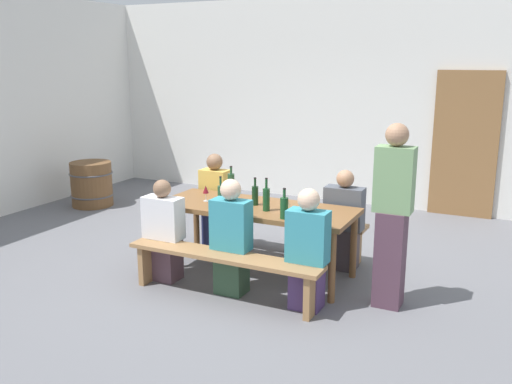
{
  "coord_description": "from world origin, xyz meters",
  "views": [
    {
      "loc": [
        2.48,
        -5.06,
        2.25
      ],
      "look_at": [
        0.0,
        0.0,
        0.9
      ],
      "focal_mm": 39.09,
      "sensor_mm": 36.0,
      "label": 1
    }
  ],
  "objects_px": {
    "wine_bottle_4": "(231,183)",
    "wine_glass_0": "(287,202)",
    "wine_bottle_1": "(284,207)",
    "wine_barrel": "(92,184)",
    "wooden_door": "(465,145)",
    "wine_bottle_2": "(255,195)",
    "seated_guest_near_1": "(231,240)",
    "wine_bottle_0": "(266,199)",
    "seated_guest_near_2": "(307,252)",
    "seated_guest_far_1": "(344,223)",
    "wine_glass_1": "(206,190)",
    "seated_guest_near_0": "(164,234)",
    "seated_guest_far_0": "(215,203)",
    "bench_far": "(283,224)",
    "bench_near": "(223,263)",
    "standing_host": "(392,219)",
    "tasting_table": "(256,213)"
  },
  "relations": [
    {
      "from": "wine_glass_0",
      "to": "seated_guest_far_1",
      "type": "height_order",
      "value": "seated_guest_far_1"
    },
    {
      "from": "wine_glass_0",
      "to": "seated_guest_near_1",
      "type": "bearing_deg",
      "value": -132.93
    },
    {
      "from": "wine_glass_0",
      "to": "tasting_table",
      "type": "bearing_deg",
      "value": 161.98
    },
    {
      "from": "seated_guest_near_0",
      "to": "wine_bottle_4",
      "type": "bearing_deg",
      "value": -18.24
    },
    {
      "from": "wine_bottle_2",
      "to": "standing_host",
      "type": "height_order",
      "value": "standing_host"
    },
    {
      "from": "wine_bottle_4",
      "to": "bench_far",
      "type": "bearing_deg",
      "value": 36.72
    },
    {
      "from": "wooden_door",
      "to": "wine_bottle_2",
      "type": "distance_m",
      "value": 3.76
    },
    {
      "from": "standing_host",
      "to": "seated_guest_near_2",
      "type": "bearing_deg",
      "value": 30.68
    },
    {
      "from": "wine_bottle_2",
      "to": "seated_guest_near_2",
      "type": "distance_m",
      "value": 1.06
    },
    {
      "from": "wooden_door",
      "to": "wine_bottle_0",
      "type": "relative_size",
      "value": 6.17
    },
    {
      "from": "seated_guest_near_1",
      "to": "wine_bottle_4",
      "type": "bearing_deg",
      "value": 28.49
    },
    {
      "from": "wine_bottle_0",
      "to": "seated_guest_far_1",
      "type": "xyz_separation_m",
      "value": [
        0.61,
        0.68,
        -0.36
      ]
    },
    {
      "from": "tasting_table",
      "to": "bench_near",
      "type": "relative_size",
      "value": 1.05
    },
    {
      "from": "wine_bottle_4",
      "to": "wine_glass_0",
      "type": "height_order",
      "value": "wine_bottle_4"
    },
    {
      "from": "bench_far",
      "to": "seated_guest_near_0",
      "type": "xyz_separation_m",
      "value": [
        -0.79,
        -1.27,
        0.14
      ]
    },
    {
      "from": "wine_bottle_2",
      "to": "wine_glass_1",
      "type": "relative_size",
      "value": 1.7
    },
    {
      "from": "tasting_table",
      "to": "wine_barrel",
      "type": "xyz_separation_m",
      "value": [
        -3.57,
        1.43,
        -0.33
      ]
    },
    {
      "from": "seated_guest_near_0",
      "to": "seated_guest_far_1",
      "type": "relative_size",
      "value": 0.97
    },
    {
      "from": "wine_bottle_1",
      "to": "standing_host",
      "type": "distance_m",
      "value": 1.02
    },
    {
      "from": "wine_glass_1",
      "to": "wooden_door",
      "type": "bearing_deg",
      "value": 56.68
    },
    {
      "from": "wine_bottle_4",
      "to": "standing_host",
      "type": "distance_m",
      "value": 2.01
    },
    {
      "from": "wine_bottle_2",
      "to": "wooden_door",
      "type": "bearing_deg",
      "value": 62.91
    },
    {
      "from": "bench_near",
      "to": "seated_guest_near_2",
      "type": "height_order",
      "value": "seated_guest_near_2"
    },
    {
      "from": "seated_guest_near_1",
      "to": "seated_guest_far_0",
      "type": "height_order",
      "value": "seated_guest_far_0"
    },
    {
      "from": "wine_bottle_4",
      "to": "wine_glass_0",
      "type": "distance_m",
      "value": 1.01
    },
    {
      "from": "seated_guest_far_0",
      "to": "wooden_door",
      "type": "bearing_deg",
      "value": 138.32
    },
    {
      "from": "wine_bottle_2",
      "to": "seated_guest_far_1",
      "type": "distance_m",
      "value": 1.03
    },
    {
      "from": "wooden_door",
      "to": "wine_glass_0",
      "type": "distance_m",
      "value": 3.74
    },
    {
      "from": "standing_host",
      "to": "seated_guest_near_1",
      "type": "bearing_deg",
      "value": 15.15
    },
    {
      "from": "tasting_table",
      "to": "wine_barrel",
      "type": "relative_size",
      "value": 3.01
    },
    {
      "from": "seated_guest_far_1",
      "to": "wine_bottle_2",
      "type": "bearing_deg",
      "value": -56.92
    },
    {
      "from": "seated_guest_near_2",
      "to": "standing_host",
      "type": "xyz_separation_m",
      "value": [
        0.66,
        0.39,
        0.3
      ]
    },
    {
      "from": "wine_bottle_0",
      "to": "seated_guest_near_0",
      "type": "xyz_separation_m",
      "value": [
        -0.96,
        -0.44,
        -0.38
      ]
    },
    {
      "from": "bench_near",
      "to": "standing_host",
      "type": "distance_m",
      "value": 1.63
    },
    {
      "from": "bench_near",
      "to": "wine_barrel",
      "type": "xyz_separation_m",
      "value": [
        -3.57,
        2.14,
        -0.01
      ]
    },
    {
      "from": "wooden_door",
      "to": "seated_guest_near_1",
      "type": "bearing_deg",
      "value": -113.07
    },
    {
      "from": "standing_host",
      "to": "wine_bottle_1",
      "type": "bearing_deg",
      "value": 7.72
    },
    {
      "from": "wine_bottle_4",
      "to": "seated_guest_far_1",
      "type": "height_order",
      "value": "seated_guest_far_1"
    },
    {
      "from": "bench_near",
      "to": "seated_guest_near_0",
      "type": "height_order",
      "value": "seated_guest_near_0"
    },
    {
      "from": "seated_guest_near_1",
      "to": "seated_guest_near_2",
      "type": "bearing_deg",
      "value": -90.0
    },
    {
      "from": "seated_guest_far_1",
      "to": "wine_bottle_4",
      "type": "bearing_deg",
      "value": -80.52
    },
    {
      "from": "seated_guest_far_0",
      "to": "seated_guest_far_1",
      "type": "bearing_deg",
      "value": 90.0
    },
    {
      "from": "wine_glass_0",
      "to": "seated_guest_far_0",
      "type": "distance_m",
      "value": 1.45
    },
    {
      "from": "seated_guest_near_0",
      "to": "wine_bottle_1",
      "type": "bearing_deg",
      "value": -78.29
    },
    {
      "from": "wine_glass_1",
      "to": "standing_host",
      "type": "bearing_deg",
      "value": -3.05
    },
    {
      "from": "bench_far",
      "to": "wine_barrel",
      "type": "distance_m",
      "value": 3.64
    },
    {
      "from": "wine_bottle_0",
      "to": "seated_guest_near_2",
      "type": "relative_size",
      "value": 0.3
    },
    {
      "from": "wine_bottle_1",
      "to": "wine_barrel",
      "type": "bearing_deg",
      "value": 156.65
    },
    {
      "from": "wine_bottle_0",
      "to": "seated_guest_near_0",
      "type": "relative_size",
      "value": 0.32
    },
    {
      "from": "bench_near",
      "to": "standing_host",
      "type": "xyz_separation_m",
      "value": [
        1.46,
        0.54,
        0.48
      ]
    }
  ]
}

